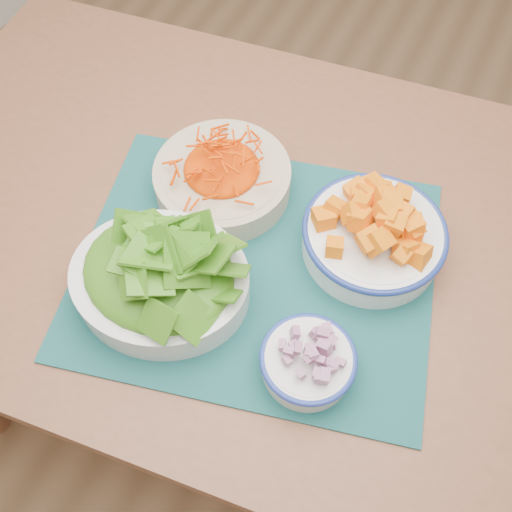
{
  "coord_description": "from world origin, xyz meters",
  "views": [
    {
      "loc": [
        0.07,
        -0.81,
        1.51
      ],
      "look_at": [
        -0.13,
        -0.42,
        0.78
      ],
      "focal_mm": 40.0,
      "sensor_mm": 36.0,
      "label": 1
    }
  ],
  "objects": [
    {
      "name": "onion_bowl",
      "position": [
        0.01,
        -0.54,
        0.79
      ],
      "size": [
        0.16,
        0.16,
        0.06
      ],
      "rotation": [
        0.0,
        0.0,
        0.41
      ],
      "color": "white",
      "rests_on": "placemat"
    },
    {
      "name": "ground",
      "position": [
        0.0,
        0.0,
        0.0
      ],
      "size": [
        4.0,
        4.0,
        0.0
      ],
      "primitive_type": "plane",
      "color": "#916946",
      "rests_on": "ground"
    },
    {
      "name": "table",
      "position": [
        -0.21,
        -0.35,
        0.65
      ],
      "size": [
        1.3,
        0.94,
        0.75
      ],
      "rotation": [
        0.0,
        0.0,
        0.11
      ],
      "color": "brown",
      "rests_on": "ground"
    },
    {
      "name": "lettuce_bowl",
      "position": [
        -0.23,
        -0.52,
        0.81
      ],
      "size": [
        0.3,
        0.28,
        0.12
      ],
      "rotation": [
        0.0,
        0.0,
        0.25
      ],
      "color": "silver",
      "rests_on": "placemat"
    },
    {
      "name": "carrot_bowl",
      "position": [
        -0.24,
        -0.31,
        0.79
      ],
      "size": [
        0.27,
        0.27,
        0.08
      ],
      "rotation": [
        0.0,
        0.0,
        -0.25
      ],
      "color": "#C5B292",
      "rests_on": "placemat"
    },
    {
      "name": "placemat",
      "position": [
        -0.13,
        -0.42,
        0.75
      ],
      "size": [
        0.62,
        0.55,
        0.0
      ],
      "primitive_type": "cube",
      "rotation": [
        0.0,
        0.0,
        0.23
      ],
      "color": "#0C3334",
      "rests_on": "table"
    },
    {
      "name": "squash_bowl",
      "position": [
        0.02,
        -0.31,
        0.8
      ],
      "size": [
        0.25,
        0.25,
        0.11
      ],
      "rotation": [
        0.0,
        0.0,
        0.21
      ],
      "color": "white",
      "rests_on": "placemat"
    }
  ]
}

